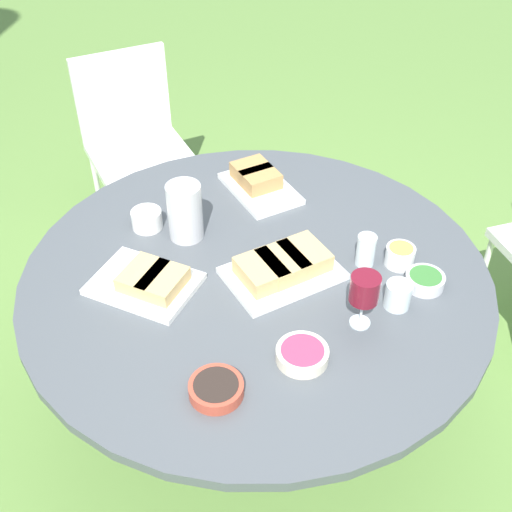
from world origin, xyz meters
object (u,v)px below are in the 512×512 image
(dining_table, at_px, (256,293))
(chair_near_right, at_px, (134,135))
(water_pitcher, at_px, (185,211))
(wine_glass, at_px, (365,290))

(dining_table, relative_size, chair_near_right, 1.65)
(water_pitcher, bearing_deg, dining_table, -110.98)
(dining_table, relative_size, wine_glass, 8.29)
(dining_table, height_order, chair_near_right, chair_near_right)
(wine_glass, bearing_deg, chair_near_right, 48.71)
(wine_glass, bearing_deg, water_pitcher, 69.11)
(dining_table, height_order, wine_glass, wine_glass)
(chair_near_right, bearing_deg, wine_glass, -131.29)
(dining_table, bearing_deg, wine_glass, -110.82)
(dining_table, distance_m, chair_near_right, 1.30)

